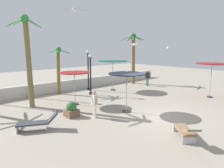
% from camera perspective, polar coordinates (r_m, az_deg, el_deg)
% --- Properties ---
extents(ground_plane, '(56.00, 56.00, 0.00)m').
position_cam_1_polar(ground_plane, '(12.50, 10.65, -8.32)').
color(ground_plane, '#9E9384').
extents(boundary_wall, '(25.20, 0.30, 0.90)m').
position_cam_1_polar(boundary_wall, '(19.48, -12.58, -0.40)').
color(boundary_wall, silver).
rests_on(boundary_wall, ground_plane).
extents(patio_umbrella_0, '(2.18, 2.18, 2.51)m').
position_cam_1_polar(patio_umbrella_0, '(12.43, 4.03, 2.08)').
color(patio_umbrella_0, '#333338').
rests_on(patio_umbrella_0, ground_plane).
extents(patio_umbrella_1, '(2.42, 2.42, 2.77)m').
position_cam_1_polar(patio_umbrella_1, '(17.82, 25.56, 4.66)').
color(patio_umbrella_1, '#333338').
rests_on(patio_umbrella_1, ground_plane).
extents(patio_umbrella_2, '(2.61, 2.61, 2.82)m').
position_cam_1_polar(patio_umbrella_2, '(18.88, 0.22, 5.92)').
color(patio_umbrella_2, '#333338').
rests_on(patio_umbrella_2, ground_plane).
extents(patio_umbrella_3, '(2.02, 2.02, 2.37)m').
position_cam_1_polar(patio_umbrella_3, '(14.28, -10.23, 2.49)').
color(patio_umbrella_3, '#333338').
rests_on(patio_umbrella_3, ground_plane).
extents(palm_tree_0, '(2.45, 2.68, 5.32)m').
position_cam_1_polar(palm_tree_0, '(22.55, 5.79, 8.31)').
color(palm_tree_0, brown).
rests_on(palm_tree_0, ground_plane).
extents(palm_tree_2, '(2.06, 1.82, 3.92)m').
position_cam_1_polar(palm_tree_2, '(17.91, -14.38, 5.20)').
color(palm_tree_2, olive).
rests_on(palm_tree_2, ground_plane).
extents(palm_tree_3, '(2.14, 2.15, 5.88)m').
position_cam_1_polar(palm_tree_3, '(14.34, -21.97, 7.83)').
color(palm_tree_3, olive).
rests_on(palm_tree_3, ground_plane).
extents(lamp_post_0, '(0.32, 0.32, 3.63)m').
position_cam_1_polar(lamp_post_0, '(19.08, -6.51, 4.38)').
color(lamp_post_0, black).
rests_on(lamp_post_0, ground_plane).
extents(lamp_post_1, '(0.32, 0.32, 3.34)m').
position_cam_1_polar(lamp_post_1, '(17.11, -5.86, 3.25)').
color(lamp_post_1, black).
rests_on(lamp_post_1, ground_plane).
extents(lamp_post_3, '(0.33, 0.33, 4.51)m').
position_cam_1_polar(lamp_post_3, '(17.24, -21.78, 4.98)').
color(lamp_post_3, black).
rests_on(lamp_post_3, ground_plane).
extents(lounge_chair_1, '(1.93, 1.35, 0.84)m').
position_cam_1_polar(lounge_chair_1, '(10.67, -19.55, -9.78)').
color(lounge_chair_1, '#B7B7BC').
rests_on(lounge_chair_1, ground_plane).
extents(lounge_chair_2, '(1.67, 1.72, 0.81)m').
position_cam_1_polar(lounge_chair_2, '(9.60, 19.50, -11.88)').
color(lounge_chair_2, '#B7B7BC').
rests_on(lounge_chair_2, ground_plane).
extents(guest_0, '(0.28, 0.56, 1.53)m').
position_cam_1_polar(guest_0, '(11.68, -4.85, -4.79)').
color(guest_0, silver).
rests_on(guest_0, ground_plane).
extents(guest_2, '(0.47, 0.40, 1.57)m').
position_cam_1_polar(guest_2, '(21.49, 9.60, 1.99)').
color(guest_2, '#3F8C59').
rests_on(guest_2, ground_plane).
extents(seagull_0, '(0.86, 0.90, 0.15)m').
position_cam_1_polar(seagull_0, '(9.44, -10.19, 19.20)').
color(seagull_0, white).
extents(seagull_1, '(0.95, 0.66, 0.15)m').
position_cam_1_polar(seagull_1, '(11.78, 6.22, 10.64)').
color(seagull_1, white).
extents(seagull_2, '(0.60, 1.05, 0.14)m').
position_cam_1_polar(seagull_2, '(10.40, 15.00, 9.56)').
color(seagull_2, white).
extents(planter, '(0.70, 0.70, 0.85)m').
position_cam_1_polar(planter, '(12.17, -10.97, -6.93)').
color(planter, brown).
rests_on(planter, ground_plane).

